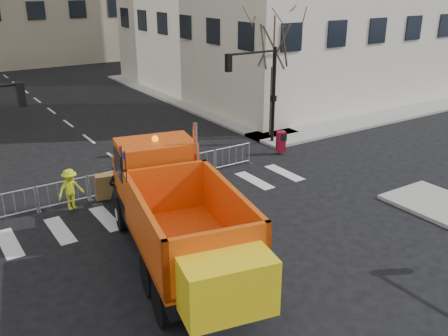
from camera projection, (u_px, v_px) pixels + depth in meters
ground at (248, 259)px, 16.68m from camera, size 120.00×120.00×0.00m
sidewalk_back at (142, 178)px, 23.31m from camera, size 64.00×5.00×0.15m
traffic_light_right at (274, 97)px, 27.51m from camera, size 0.18×0.18×5.40m
crowd_barriers at (135, 177)px, 22.06m from camera, size 12.60×0.60×1.10m
street_tree at (273, 74)px, 28.28m from camera, size 3.00×3.00×7.50m
plow_truck at (176, 212)px, 15.66m from camera, size 5.16×11.40×4.28m
cop_a at (118, 189)px, 19.66m from camera, size 0.83×0.63×2.05m
cop_b at (163, 168)px, 22.02m from camera, size 1.18×1.09×1.95m
cop_c at (144, 189)px, 19.75m from camera, size 1.07×1.22×1.98m
worker at (70, 189)px, 19.72m from camera, size 1.20×0.85×1.68m
newspaper_box at (281, 141)px, 26.46m from camera, size 0.57×0.55×1.10m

